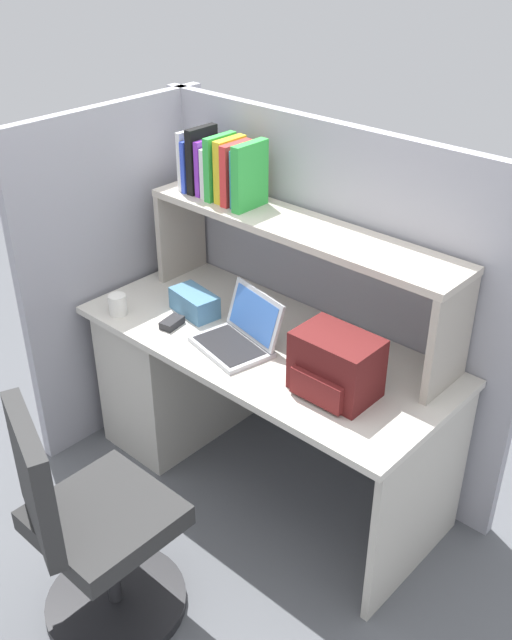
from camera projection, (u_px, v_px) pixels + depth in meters
name	position (u px, v px, depth m)	size (l,w,h in m)	color
ground_plane	(263.00, 476.00, 3.33)	(8.00, 8.00, 0.00)	#595B60
desk	(201.00, 371.00, 3.35)	(1.60, 0.70, 0.73)	beige
cubicle_partition_rear	(322.00, 298.00, 3.18)	(1.84, 0.05, 1.55)	#9E9EA8
cubicle_partition_left	(122.00, 272.00, 3.40)	(0.05, 1.06, 1.55)	#9E9EA8
overhead_hutch	(298.00, 247.00, 2.91)	(1.44, 0.28, 0.45)	#B3A99C
reference_books_on_shelf	(222.00, 169.00, 3.04)	(0.39, 0.19, 0.28)	white
laptop	(240.00, 335.00, 2.90)	(0.36, 0.32, 0.22)	#B7BABF
backpack	(335.00, 366.00, 2.60)	(0.30, 0.22, 0.23)	#591919
computer_mouse	(172.00, 323.00, 3.05)	(0.06, 0.10, 0.03)	#262628
paper_cup	(118.00, 305.00, 3.13)	(0.08, 0.08, 0.09)	white
tissue_box	(194.00, 303.00, 3.13)	(0.22, 0.12, 0.10)	teal
office_chair	(90.00, 535.00, 2.50)	(0.53, 0.54, 0.93)	black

